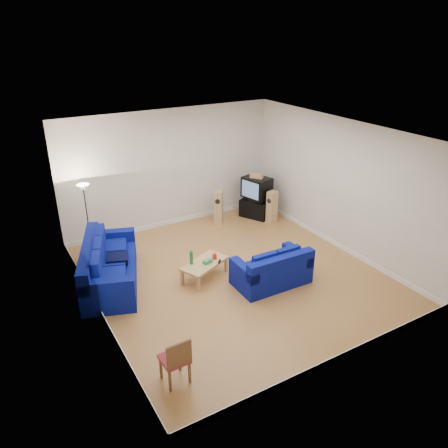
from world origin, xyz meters
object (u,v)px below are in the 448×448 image
coffee_table (205,264)px  television (257,188)px  sofa_loveseat (273,272)px  tv_stand (255,209)px  sofa_three_seat (107,269)px

coffee_table → television: bearing=38.0°
coffee_table → sofa_loveseat: bearing=-39.3°
sofa_loveseat → tv_stand: 3.64m
sofa_three_seat → sofa_loveseat: (3.05, -1.82, -0.05)m
television → tv_stand: bearing=-120.6°
television → sofa_loveseat: bearing=-43.4°
coffee_table → television: television is taller
sofa_three_seat → tv_stand: (4.76, 1.39, -0.10)m
coffee_table → television: 3.71m
coffee_table → tv_stand: bearing=38.4°
tv_stand → television: television is taller
sofa_loveseat → television: size_ratio=1.85×
sofa_loveseat → tv_stand: sofa_loveseat is taller
tv_stand → television: 0.65m
sofa_three_seat → tv_stand: size_ratio=3.21×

